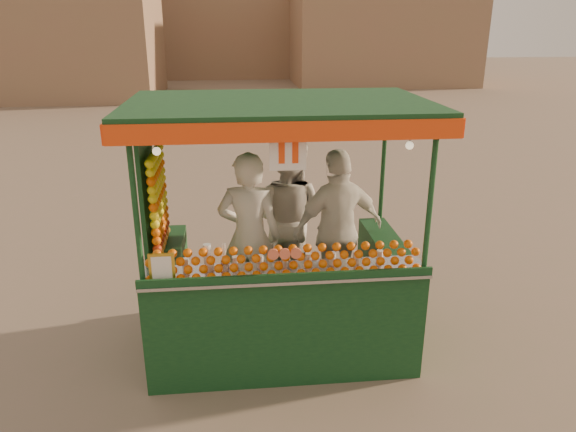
{
  "coord_description": "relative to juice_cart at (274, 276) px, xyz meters",
  "views": [
    {
      "loc": [
        -0.81,
        -4.72,
        3.06
      ],
      "look_at": [
        -0.33,
        -0.02,
        1.35
      ],
      "focal_mm": 33.29,
      "sensor_mm": 36.0,
      "label": 1
    }
  ],
  "objects": [
    {
      "name": "ground",
      "position": [
        0.48,
        0.15,
        -0.79
      ],
      "size": [
        90.0,
        90.0,
        0.0
      ],
      "primitive_type": "plane",
      "color": "#716251",
      "rests_on": "ground"
    },
    {
      "name": "building_left",
      "position": [
        -8.52,
        20.15,
        2.21
      ],
      "size": [
        10.0,
        6.0,
        6.0
      ],
      "primitive_type": "cube",
      "color": "#86614C",
      "rests_on": "ground"
    },
    {
      "name": "building_right",
      "position": [
        7.48,
        24.15,
        1.71
      ],
      "size": [
        9.0,
        6.0,
        5.0
      ],
      "primitive_type": "cube",
      "color": "#86614C",
      "rests_on": "ground"
    },
    {
      "name": "building_center",
      "position": [
        -1.52,
        30.15,
        2.71
      ],
      "size": [
        14.0,
        7.0,
        7.0
      ],
      "primitive_type": "cube",
      "color": "#86614C",
      "rests_on": "ground"
    },
    {
      "name": "juice_cart",
      "position": [
        0.0,
        0.0,
        0.0
      ],
      "size": [
        2.67,
        1.73,
        2.43
      ],
      "color": "#0E3419",
      "rests_on": "ground"
    },
    {
      "name": "vendor_left",
      "position": [
        -0.22,
        0.2,
        0.33
      ],
      "size": [
        0.68,
        0.52,
        1.68
      ],
      "rotation": [
        0.0,
        0.0,
        2.93
      ],
      "color": "beige",
      "rests_on": "ground"
    },
    {
      "name": "vendor_middle",
      "position": [
        0.21,
        0.69,
        0.33
      ],
      "size": [
        1.02,
        0.95,
        1.68
      ],
      "rotation": [
        0.0,
        0.0,
        2.64
      ],
      "color": "beige",
      "rests_on": "ground"
    },
    {
      "name": "vendor_right",
      "position": [
        0.68,
        0.34,
        0.31
      ],
      "size": [
        1.04,
        0.63,
        1.65
      ],
      "rotation": [
        0.0,
        0.0,
        3.4
      ],
      "color": "silver",
      "rests_on": "ground"
    }
  ]
}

